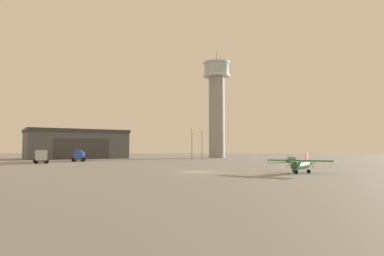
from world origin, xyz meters
TOP-DOWN VIEW (x-y plane):
  - ground_plane at (0.00, 0.00)m, footprint 400.00×400.00m
  - control_tower at (8.27, 76.04)m, footprint 9.94×9.94m
  - hangar at (-40.12, 66.41)m, footprint 36.93×32.59m
  - airplane_green at (13.56, -2.66)m, footprint 7.79×6.59m
  - truck_box_silver at (-34.53, 27.84)m, footprint 4.69×6.27m
  - truck_fuel_tanker_blue at (-29.79, 38.83)m, footprint 4.09×6.16m
  - car_teal at (23.36, 34.95)m, footprint 2.91×4.58m
  - light_post_west at (-0.85, 49.42)m, footprint 0.44×0.44m
  - light_post_east at (2.16, 53.27)m, footprint 0.44×0.44m

SIDE VIEW (x-z plane):
  - ground_plane at x=0.00m, z-range 0.00..0.00m
  - car_teal at x=23.36m, z-range 0.06..1.43m
  - airplane_green at x=13.56m, z-range -0.08..2.46m
  - truck_fuel_tanker_blue at x=-29.79m, z-range 0.15..3.19m
  - truck_box_silver at x=-34.53m, z-range 0.21..3.14m
  - hangar at x=-40.12m, z-range 0.02..9.60m
  - light_post_east at x=2.16m, z-range 0.84..10.09m
  - light_post_west at x=-0.85m, z-range 0.84..10.15m
  - control_tower at x=8.27m, z-range 0.91..40.30m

